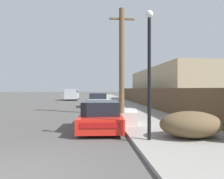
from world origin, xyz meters
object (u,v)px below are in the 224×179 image
object	(u,v)px
discarded_fridge	(131,117)
parked_sports_car_red	(101,116)
street_lamp	(149,64)
car_parked_mid	(97,100)
utility_pole	(122,60)
brush_pile	(191,124)
pickup_truck	(72,95)

from	to	relation	value
discarded_fridge	parked_sports_car_red	world-z (taller)	parked_sports_car_red
parked_sports_car_red	street_lamp	xyz separation A→B (m)	(1.53, -2.66, 2.11)
street_lamp	car_parked_mid	bearing A→B (deg)	96.34
car_parked_mid	utility_pole	size ratio (longest dim) A/B	0.61
street_lamp	brush_pile	distance (m)	2.64
discarded_fridge	car_parked_mid	xyz separation A→B (m)	(-1.48, 10.26, 0.21)
discarded_fridge	street_lamp	distance (m)	3.92
parked_sports_car_red	pickup_truck	size ratio (longest dim) A/B	0.82
utility_pole	street_lamp	xyz separation A→B (m)	(-0.14, -7.33, -1.20)
brush_pile	discarded_fridge	bearing A→B (deg)	117.49
brush_pile	parked_sports_car_red	bearing A→B (deg)	141.26
pickup_truck	utility_pole	bearing A→B (deg)	105.99
brush_pile	pickup_truck	bearing A→B (deg)	104.62
discarded_fridge	utility_pole	world-z (taller)	utility_pole
parked_sports_car_red	brush_pile	distance (m)	3.98
street_lamp	brush_pile	bearing A→B (deg)	6.02
parked_sports_car_red	brush_pile	size ratio (longest dim) A/B	1.97
pickup_truck	utility_pole	xyz separation A→B (m)	(5.36, -18.85, 3.01)
utility_pole	brush_pile	world-z (taller)	utility_pole
discarded_fridge	brush_pile	bearing A→B (deg)	-53.00
parked_sports_car_red	car_parked_mid	distance (m)	10.82
parked_sports_car_red	utility_pole	world-z (taller)	utility_pole
discarded_fridge	pickup_truck	xyz separation A→B (m)	(-5.20, 22.97, 0.44)
pickup_truck	car_parked_mid	bearing A→B (deg)	106.43
street_lamp	parked_sports_car_red	bearing A→B (deg)	119.99
parked_sports_car_red	utility_pole	distance (m)	5.96
utility_pole	parked_sports_car_red	bearing A→B (deg)	-109.77
car_parked_mid	brush_pile	size ratio (longest dim) A/B	2.02
street_lamp	discarded_fridge	bearing A→B (deg)	90.26
pickup_truck	street_lamp	distance (m)	26.76
pickup_truck	utility_pole	size ratio (longest dim) A/B	0.73
utility_pole	street_lamp	distance (m)	7.42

